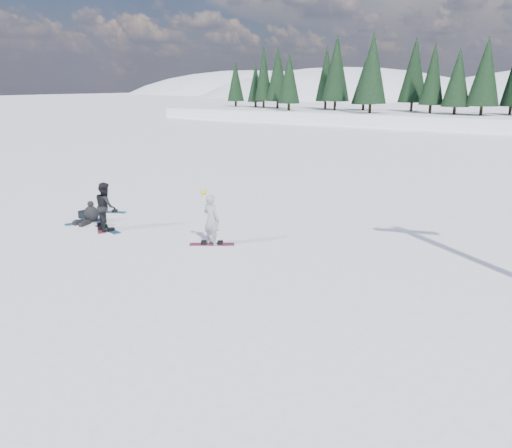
{
  "coord_description": "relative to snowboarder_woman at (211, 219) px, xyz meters",
  "views": [
    {
      "loc": [
        11.72,
        -11.38,
        5.25
      ],
      "look_at": [
        3.59,
        0.82,
        1.1
      ],
      "focal_mm": 35.0,
      "sensor_mm": 36.0,
      "label": 1
    }
  ],
  "objects": [
    {
      "name": "ground",
      "position": [
        -1.62,
        -1.09,
        -0.88
      ],
      "size": [
        420.0,
        420.0,
        0.0
      ],
      "primitive_type": "plane",
      "color": "white",
      "rests_on": "ground"
    },
    {
      "name": "alpine_backdrop",
      "position": [
        -13.34,
        188.07,
        -14.86
      ],
      "size": [
        412.5,
        227.0,
        53.2
      ],
      "color": "white",
      "rests_on": "ground"
    },
    {
      "name": "snowboarder_woman",
      "position": [
        0.0,
        0.0,
        0.0
      ],
      "size": [
        0.66,
        0.46,
        1.89
      ],
      "rotation": [
        0.0,
        0.0,
        3.07
      ],
      "color": "#A8A7AC",
      "rests_on": "ground"
    },
    {
      "name": "snowboarder_man",
      "position": [
        -4.36,
        -0.74,
        0.01
      ],
      "size": [
        1.09,
        1.04,
        1.78
      ],
      "primitive_type": "imported",
      "rotation": [
        0.0,
        0.0,
        2.57
      ],
      "color": "black",
      "rests_on": "ground"
    },
    {
      "name": "seated_rider",
      "position": [
        -5.7,
        -0.42,
        -0.56
      ],
      "size": [
        0.67,
        1.04,
        0.85
      ],
      "rotation": [
        0.0,
        0.0,
        0.14
      ],
      "color": "black",
      "rests_on": "ground"
    },
    {
      "name": "gear_bag",
      "position": [
        -6.4,
        -0.16,
        -0.73
      ],
      "size": [
        0.47,
        0.33,
        0.3
      ],
      "primitive_type": "cube",
      "rotation": [
        0.0,
        0.0,
        -0.06
      ],
      "color": "black",
      "rests_on": "ground"
    },
    {
      "name": "snowboard_woman",
      "position": [
        0.0,
        0.0,
        -0.87
      ],
      "size": [
        1.41,
        1.06,
        0.03
      ],
      "primitive_type": "cube",
      "rotation": [
        0.0,
        0.0,
        0.58
      ],
      "color": "#94204F",
      "rests_on": "ground"
    },
    {
      "name": "snowboard_man",
      "position": [
        -4.36,
        -0.74,
        -0.87
      ],
      "size": [
        1.52,
        0.6,
        0.03
      ],
      "primitive_type": "cube",
      "rotation": [
        0.0,
        0.0,
        -0.22
      ],
      "color": "#165379",
      "rests_on": "ground"
    },
    {
      "name": "snowboard_loose_a",
      "position": [
        -5.93,
        -0.55,
        -0.87
      ],
      "size": [
        0.74,
        1.51,
        0.03
      ],
      "primitive_type": "cube",
      "rotation": [
        0.0,
        0.0,
        1.25
      ],
      "color": "#195A8C",
      "rests_on": "ground"
    },
    {
      "name": "snowboard_loose_c",
      "position": [
        -6.38,
        1.02,
        -0.87
      ],
      "size": [
        1.47,
        0.91,
        0.03
      ],
      "primitive_type": "cube",
      "rotation": [
        0.0,
        0.0,
        0.45
      ],
      "color": "#185787",
      "rests_on": "ground"
    },
    {
      "name": "snowboard_loose_b",
      "position": [
        -4.71,
        -0.75,
        -0.87
      ],
      "size": [
        1.36,
        1.14,
        0.03
      ],
      "primitive_type": "cube",
      "rotation": [
        0.0,
        0.0,
        -0.65
      ],
      "color": "maroon",
      "rests_on": "ground"
    }
  ]
}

